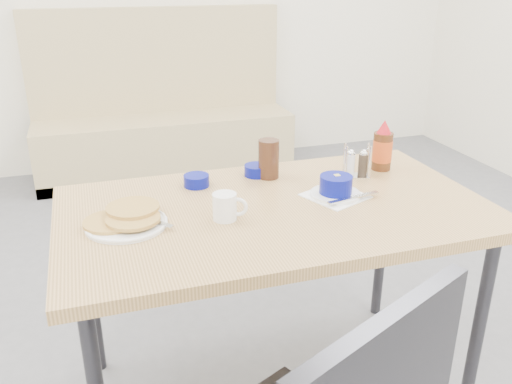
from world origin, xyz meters
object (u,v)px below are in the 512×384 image
object	(u,v)px
butter_bowl	(256,170)
condiment_caddy	(356,165)
dining_table	(275,223)
grits_setting	(336,188)
creamer_bowl	(196,181)
pancake_plate	(126,220)
syrup_bottle	(382,148)
coffee_mug	(226,206)
booth_bench	(164,127)
amber_tumbler	(269,159)

from	to	relation	value
butter_bowl	condiment_caddy	size ratio (longest dim) A/B	0.73
dining_table	grits_setting	size ratio (longest dim) A/B	5.45
creamer_bowl	condiment_caddy	world-z (taller)	condiment_caddy
pancake_plate	syrup_bottle	world-z (taller)	syrup_bottle
pancake_plate	creamer_bowl	distance (m)	0.37
butter_bowl	condiment_caddy	bearing A→B (deg)	-19.11
pancake_plate	butter_bowl	distance (m)	0.58
coffee_mug	condiment_caddy	xyz separation A→B (m)	(0.56, 0.21, -0.00)
butter_bowl	booth_bench	bearing A→B (deg)	90.66
amber_tumbler	booth_bench	bearing A→B (deg)	91.60
butter_bowl	amber_tumbler	bearing A→B (deg)	-39.96
dining_table	grits_setting	bearing A→B (deg)	2.84
grits_setting	booth_bench	bearing A→B (deg)	95.01
booth_bench	creamer_bowl	bearing A→B (deg)	-95.28
grits_setting	syrup_bottle	xyz separation A→B (m)	(0.29, 0.20, 0.05)
booth_bench	amber_tumbler	world-z (taller)	booth_bench
amber_tumbler	condiment_caddy	bearing A→B (deg)	-16.05
butter_bowl	coffee_mug	bearing A→B (deg)	-121.62
grits_setting	amber_tumbler	size ratio (longest dim) A/B	1.78
creamer_bowl	butter_bowl	xyz separation A→B (m)	(0.24, 0.04, -0.00)
pancake_plate	syrup_bottle	distance (m)	1.01
creamer_bowl	butter_bowl	world-z (taller)	same
booth_bench	coffee_mug	distance (m)	2.63
pancake_plate	amber_tumbler	distance (m)	0.60
grits_setting	butter_bowl	xyz separation A→B (m)	(-0.20, 0.28, -0.01)
creamer_bowl	syrup_bottle	world-z (taller)	syrup_bottle
pancake_plate	creamer_bowl	bearing A→B (deg)	42.71
pancake_plate	butter_bowl	xyz separation A→B (m)	(0.51, 0.29, 0.00)
grits_setting	butter_bowl	world-z (taller)	grits_setting
booth_bench	creamer_bowl	distance (m)	2.33
coffee_mug	creamer_bowl	distance (m)	0.30
dining_table	syrup_bottle	world-z (taller)	syrup_bottle
booth_bench	grits_setting	bearing A→B (deg)	-84.99
booth_bench	pancake_plate	size ratio (longest dim) A/B	7.30
booth_bench	syrup_bottle	distance (m)	2.43
grits_setting	creamer_bowl	size ratio (longest dim) A/B	2.81
dining_table	pancake_plate	distance (m)	0.49
creamer_bowl	condiment_caddy	xyz separation A→B (m)	(0.59, -0.09, 0.02)
coffee_mug	amber_tumbler	size ratio (longest dim) A/B	0.74
coffee_mug	creamer_bowl	xyz separation A→B (m)	(-0.03, 0.30, -0.02)
dining_table	amber_tumbler	world-z (taller)	amber_tumbler
pancake_plate	syrup_bottle	size ratio (longest dim) A/B	1.33
coffee_mug	creamer_bowl	bearing A→B (deg)	95.53
pancake_plate	coffee_mug	size ratio (longest dim) A/B	2.43
butter_bowl	pancake_plate	bearing A→B (deg)	-150.65
creamer_bowl	pancake_plate	bearing A→B (deg)	-137.29
butter_bowl	creamer_bowl	bearing A→B (deg)	-171.49
booth_bench	pancake_plate	xyz separation A→B (m)	(-0.48, -2.53, 0.43)
butter_bowl	condiment_caddy	distance (m)	0.37
dining_table	grits_setting	distance (m)	0.24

